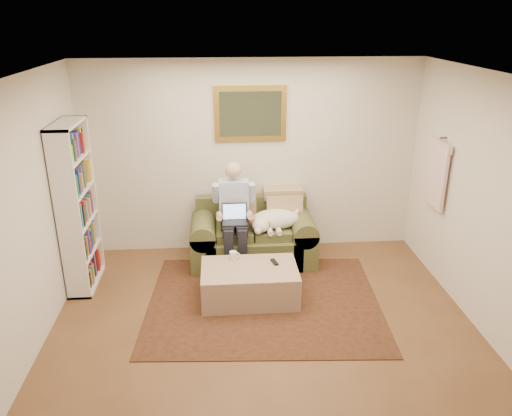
{
  "coord_description": "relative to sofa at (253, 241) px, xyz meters",
  "views": [
    {
      "loc": [
        -0.42,
        -3.96,
        3.12
      ],
      "look_at": [
        -0.0,
        1.55,
        0.95
      ],
      "focal_mm": 35.0,
      "sensor_mm": 36.0,
      "label": 1
    }
  ],
  "objects": [
    {
      "name": "bookshelf",
      "position": [
        -2.09,
        -0.45,
        0.72
      ],
      "size": [
        0.28,
        0.8,
        2.0
      ],
      "primitive_type": null,
      "color": "white",
      "rests_on": "room_shell"
    },
    {
      "name": "sofa",
      "position": [
        0.0,
        0.0,
        0.0
      ],
      "size": [
        1.63,
        0.83,
        0.98
      ],
      "color": "olive",
      "rests_on": "room_shell"
    },
    {
      "name": "tv_remote",
      "position": [
        0.19,
        -0.87,
        0.13
      ],
      "size": [
        0.09,
        0.16,
        0.02
      ],
      "primitive_type": "cube",
      "rotation": [
        0.0,
        0.0,
        0.26
      ],
      "color": "black",
      "rests_on": "ottoman"
    },
    {
      "name": "rug",
      "position": [
        0.05,
        -1.07,
        -0.28
      ],
      "size": [
        2.76,
        2.27,
        0.01
      ],
      "primitive_type": "cube",
      "rotation": [
        0.0,
        0.0,
        -0.06
      ],
      "color": "black",
      "rests_on": "room_shell"
    },
    {
      "name": "wall_mirror",
      "position": [
        0.0,
        0.42,
        1.62
      ],
      "size": [
        0.94,
        0.04,
        0.72
      ],
      "color": "gold",
      "rests_on": "room_shell"
    },
    {
      "name": "sleeping_dog",
      "position": [
        0.29,
        -0.08,
        0.34
      ],
      "size": [
        0.67,
        0.42,
        0.25
      ],
      "primitive_type": null,
      "color": "white",
      "rests_on": "sofa"
    },
    {
      "name": "hanging_shirt",
      "position": [
        2.2,
        -0.45,
        1.07
      ],
      "size": [
        0.06,
        0.52,
        0.9
      ],
      "primitive_type": null,
      "color": "#F9CDD0",
      "rests_on": "room_shell"
    },
    {
      "name": "seated_man",
      "position": [
        -0.24,
        -0.15,
        0.4
      ],
      "size": [
        0.54,
        0.76,
        1.37
      ],
      "primitive_type": null,
      "color": "#8C9BD8",
      "rests_on": "sofa"
    },
    {
      "name": "coffee_mug",
      "position": [
        -0.29,
        -0.74,
        0.17
      ],
      "size": [
        0.08,
        0.08,
        0.1
      ],
      "primitive_type": "cylinder",
      "color": "white",
      "rests_on": "ottoman"
    },
    {
      "name": "ottoman",
      "position": [
        -0.11,
        -0.98,
        -0.08
      ],
      "size": [
        1.1,
        0.7,
        0.4
      ],
      "primitive_type": "cube",
      "rotation": [
        0.0,
        0.0,
        0.0
      ],
      "color": "tan",
      "rests_on": "room_shell"
    },
    {
      "name": "laptop",
      "position": [
        -0.24,
        -0.21,
        0.44
      ],
      "size": [
        0.32,
        0.25,
        0.23
      ],
      "color": "black",
      "rests_on": "seated_man"
    },
    {
      "name": "room_shell",
      "position": [
        0.01,
        -1.7,
        1.02
      ],
      "size": [
        4.51,
        5.0,
        2.61
      ],
      "color": "brown",
      "rests_on": "ground"
    }
  ]
}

